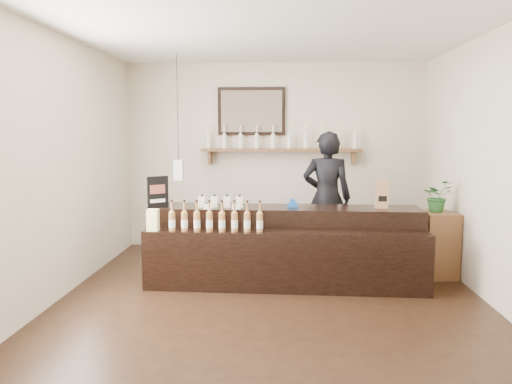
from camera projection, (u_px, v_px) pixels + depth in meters
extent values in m
plane|color=black|center=(271.00, 299.00, 5.31)|extent=(5.00, 5.00, 0.00)
plane|color=beige|center=(275.00, 156.00, 7.63)|extent=(4.50, 0.00, 4.50)
plane|color=beige|center=(264.00, 200.00, 2.67)|extent=(4.50, 0.00, 4.50)
plane|color=beige|center=(58.00, 167.00, 5.25)|extent=(0.00, 5.00, 5.00)
plane|color=beige|center=(494.00, 168.00, 5.04)|extent=(0.00, 5.00, 5.00)
plane|color=white|center=(272.00, 28.00, 4.98)|extent=(5.00, 5.00, 0.00)
cube|color=brown|center=(281.00, 150.00, 7.48)|extent=(2.40, 0.25, 0.04)
cube|color=brown|center=(210.00, 158.00, 7.58)|extent=(0.04, 0.20, 0.20)
cube|color=brown|center=(353.00, 158.00, 7.47)|extent=(0.04, 0.20, 0.20)
cube|color=black|center=(252.00, 111.00, 7.53)|extent=(1.02, 0.04, 0.72)
cube|color=#42362A|center=(251.00, 111.00, 7.51)|extent=(0.92, 0.01, 0.62)
cube|color=white|center=(179.00, 170.00, 6.81)|extent=(0.12, 0.12, 0.28)
cylinder|color=black|center=(178.00, 108.00, 6.71)|extent=(0.01, 0.01, 1.41)
cylinder|color=beige|center=(208.00, 142.00, 7.52)|extent=(0.07, 0.07, 0.20)
cone|color=beige|center=(208.00, 133.00, 7.50)|extent=(0.07, 0.07, 0.05)
cylinder|color=beige|center=(208.00, 129.00, 7.50)|extent=(0.02, 0.02, 0.07)
cylinder|color=yellow|center=(208.00, 126.00, 7.49)|extent=(0.03, 0.03, 0.02)
cylinder|color=white|center=(208.00, 143.00, 7.52)|extent=(0.07, 0.07, 0.09)
cylinder|color=beige|center=(224.00, 142.00, 7.51)|extent=(0.07, 0.07, 0.20)
cone|color=beige|center=(224.00, 133.00, 7.49)|extent=(0.07, 0.07, 0.05)
cylinder|color=beige|center=(224.00, 129.00, 7.48)|extent=(0.02, 0.02, 0.07)
cylinder|color=yellow|center=(224.00, 126.00, 7.48)|extent=(0.03, 0.03, 0.02)
cylinder|color=white|center=(224.00, 143.00, 7.51)|extent=(0.07, 0.07, 0.09)
cylinder|color=beige|center=(241.00, 142.00, 7.49)|extent=(0.07, 0.07, 0.20)
cone|color=beige|center=(240.00, 133.00, 7.48)|extent=(0.07, 0.07, 0.05)
cylinder|color=beige|center=(240.00, 129.00, 7.47)|extent=(0.02, 0.02, 0.07)
cylinder|color=yellow|center=(240.00, 126.00, 7.47)|extent=(0.03, 0.03, 0.02)
cylinder|color=white|center=(241.00, 143.00, 7.50)|extent=(0.07, 0.07, 0.09)
cylinder|color=beige|center=(257.00, 142.00, 7.48)|extent=(0.07, 0.07, 0.20)
cone|color=beige|center=(257.00, 133.00, 7.47)|extent=(0.07, 0.07, 0.05)
cylinder|color=beige|center=(257.00, 129.00, 7.46)|extent=(0.02, 0.02, 0.07)
cylinder|color=yellow|center=(257.00, 126.00, 7.46)|extent=(0.03, 0.03, 0.02)
cylinder|color=white|center=(257.00, 143.00, 7.49)|extent=(0.07, 0.07, 0.09)
cylinder|color=beige|center=(273.00, 142.00, 7.47)|extent=(0.07, 0.07, 0.20)
cone|color=beige|center=(273.00, 133.00, 7.46)|extent=(0.07, 0.07, 0.05)
cylinder|color=beige|center=(273.00, 129.00, 7.45)|extent=(0.02, 0.02, 0.07)
cylinder|color=yellow|center=(273.00, 126.00, 7.44)|extent=(0.03, 0.03, 0.02)
cylinder|color=white|center=(273.00, 143.00, 7.47)|extent=(0.07, 0.07, 0.09)
cylinder|color=beige|center=(289.00, 142.00, 7.46)|extent=(0.07, 0.07, 0.20)
cone|color=beige|center=(289.00, 133.00, 7.44)|extent=(0.07, 0.07, 0.05)
cylinder|color=beige|center=(289.00, 129.00, 7.44)|extent=(0.02, 0.02, 0.07)
cylinder|color=yellow|center=(289.00, 126.00, 7.43)|extent=(0.03, 0.03, 0.02)
cylinder|color=white|center=(289.00, 143.00, 7.46)|extent=(0.07, 0.07, 0.09)
cylinder|color=beige|center=(306.00, 142.00, 7.45)|extent=(0.07, 0.07, 0.20)
cone|color=beige|center=(306.00, 133.00, 7.43)|extent=(0.07, 0.07, 0.05)
cylinder|color=beige|center=(306.00, 129.00, 7.43)|extent=(0.02, 0.02, 0.07)
cylinder|color=yellow|center=(306.00, 126.00, 7.42)|extent=(0.03, 0.03, 0.02)
cylinder|color=white|center=(306.00, 143.00, 7.45)|extent=(0.07, 0.07, 0.09)
cylinder|color=beige|center=(322.00, 142.00, 7.44)|extent=(0.07, 0.07, 0.20)
cone|color=beige|center=(322.00, 133.00, 7.42)|extent=(0.07, 0.07, 0.05)
cylinder|color=beige|center=(322.00, 129.00, 7.41)|extent=(0.02, 0.02, 0.07)
cylinder|color=yellow|center=(322.00, 126.00, 7.41)|extent=(0.03, 0.03, 0.02)
cylinder|color=white|center=(322.00, 143.00, 7.44)|extent=(0.07, 0.07, 0.09)
cylinder|color=beige|center=(339.00, 142.00, 7.42)|extent=(0.07, 0.07, 0.20)
cone|color=beige|center=(339.00, 133.00, 7.41)|extent=(0.07, 0.07, 0.05)
cylinder|color=beige|center=(339.00, 129.00, 7.40)|extent=(0.02, 0.02, 0.07)
cylinder|color=yellow|center=(339.00, 126.00, 7.40)|extent=(0.03, 0.03, 0.02)
cylinder|color=white|center=(339.00, 143.00, 7.43)|extent=(0.07, 0.07, 0.09)
cylinder|color=beige|center=(355.00, 142.00, 7.41)|extent=(0.07, 0.07, 0.20)
cone|color=beige|center=(355.00, 133.00, 7.40)|extent=(0.07, 0.07, 0.05)
cylinder|color=beige|center=(355.00, 129.00, 7.39)|extent=(0.02, 0.02, 0.07)
cylinder|color=yellow|center=(355.00, 126.00, 7.38)|extent=(0.03, 0.03, 0.02)
cylinder|color=white|center=(355.00, 143.00, 7.41)|extent=(0.07, 0.07, 0.09)
cube|color=black|center=(285.00, 244.00, 5.95)|extent=(3.19, 0.67, 0.89)
cube|color=black|center=(285.00, 261.00, 5.54)|extent=(3.18, 0.39, 0.67)
cube|color=white|center=(208.00, 207.00, 5.73)|extent=(0.10, 0.04, 0.05)
cube|color=white|center=(236.00, 207.00, 5.71)|extent=(0.10, 0.04, 0.05)
cube|color=#FFFB9B|center=(153.00, 225.00, 5.57)|extent=(0.12, 0.12, 0.12)
cube|color=#FFFB9B|center=(153.00, 215.00, 5.55)|extent=(0.12, 0.12, 0.12)
cube|color=beige|center=(202.00, 202.00, 5.89)|extent=(0.08, 0.08, 0.13)
cube|color=beige|center=(201.00, 202.00, 5.85)|extent=(0.07, 0.00, 0.06)
cylinder|color=black|center=(202.00, 195.00, 5.88)|extent=(0.02, 0.02, 0.03)
cube|color=beige|center=(215.00, 202.00, 5.88)|extent=(0.08, 0.08, 0.13)
cube|color=beige|center=(214.00, 202.00, 5.84)|extent=(0.07, 0.00, 0.06)
cylinder|color=black|center=(214.00, 196.00, 5.87)|extent=(0.02, 0.02, 0.03)
cube|color=beige|center=(227.00, 202.00, 5.87)|extent=(0.08, 0.08, 0.13)
cube|color=beige|center=(227.00, 202.00, 5.83)|extent=(0.07, 0.00, 0.06)
cylinder|color=black|center=(227.00, 196.00, 5.86)|extent=(0.02, 0.02, 0.03)
cube|color=beige|center=(240.00, 202.00, 5.87)|extent=(0.08, 0.08, 0.13)
cube|color=beige|center=(239.00, 203.00, 5.82)|extent=(0.07, 0.00, 0.06)
cylinder|color=black|center=(240.00, 196.00, 5.86)|extent=(0.02, 0.02, 0.03)
cylinder|color=#A06836|center=(172.00, 222.00, 5.55)|extent=(0.07, 0.07, 0.20)
cone|color=#A06836|center=(172.00, 210.00, 5.54)|extent=(0.07, 0.07, 0.05)
cylinder|color=#A06836|center=(172.00, 205.00, 5.53)|extent=(0.02, 0.02, 0.07)
cylinder|color=black|center=(172.00, 201.00, 5.52)|extent=(0.03, 0.03, 0.02)
cylinder|color=white|center=(172.00, 223.00, 5.55)|extent=(0.07, 0.07, 0.09)
cylinder|color=#A06836|center=(184.00, 222.00, 5.54)|extent=(0.07, 0.07, 0.20)
cone|color=#A06836|center=(184.00, 211.00, 5.53)|extent=(0.07, 0.07, 0.05)
cylinder|color=#A06836|center=(184.00, 205.00, 5.52)|extent=(0.02, 0.02, 0.07)
cylinder|color=black|center=(184.00, 201.00, 5.52)|extent=(0.03, 0.03, 0.02)
cylinder|color=white|center=(184.00, 224.00, 5.55)|extent=(0.07, 0.07, 0.09)
cylinder|color=#A06836|center=(197.00, 222.00, 5.54)|extent=(0.07, 0.07, 0.20)
cone|color=#A06836|center=(197.00, 211.00, 5.52)|extent=(0.07, 0.07, 0.05)
cylinder|color=#A06836|center=(197.00, 205.00, 5.52)|extent=(0.02, 0.02, 0.07)
cylinder|color=black|center=(197.00, 201.00, 5.51)|extent=(0.03, 0.03, 0.02)
cylinder|color=white|center=(197.00, 224.00, 5.54)|extent=(0.07, 0.07, 0.09)
cylinder|color=#A06836|center=(209.00, 222.00, 5.53)|extent=(0.07, 0.07, 0.20)
cone|color=#A06836|center=(209.00, 211.00, 5.52)|extent=(0.07, 0.07, 0.05)
cylinder|color=#A06836|center=(209.00, 205.00, 5.51)|extent=(0.02, 0.02, 0.07)
cylinder|color=black|center=(209.00, 201.00, 5.50)|extent=(0.03, 0.03, 0.02)
cylinder|color=white|center=(209.00, 224.00, 5.53)|extent=(0.07, 0.07, 0.09)
cylinder|color=#A06836|center=(222.00, 222.00, 5.52)|extent=(0.07, 0.07, 0.20)
cone|color=#A06836|center=(222.00, 211.00, 5.51)|extent=(0.07, 0.07, 0.05)
cylinder|color=#A06836|center=(222.00, 205.00, 5.50)|extent=(0.02, 0.02, 0.07)
cylinder|color=black|center=(222.00, 201.00, 5.50)|extent=(0.03, 0.03, 0.02)
cylinder|color=white|center=(222.00, 224.00, 5.53)|extent=(0.07, 0.07, 0.09)
cylinder|color=#A06836|center=(235.00, 222.00, 5.52)|extent=(0.07, 0.07, 0.20)
cone|color=#A06836|center=(234.00, 211.00, 5.50)|extent=(0.07, 0.07, 0.05)
cylinder|color=#A06836|center=(234.00, 206.00, 5.50)|extent=(0.02, 0.02, 0.07)
cylinder|color=black|center=(234.00, 201.00, 5.49)|extent=(0.03, 0.03, 0.02)
cylinder|color=white|center=(235.00, 224.00, 5.52)|extent=(0.07, 0.07, 0.09)
cylinder|color=#A06836|center=(247.00, 222.00, 5.51)|extent=(0.07, 0.07, 0.20)
cone|color=#A06836|center=(247.00, 211.00, 5.50)|extent=(0.07, 0.07, 0.05)
cylinder|color=#A06836|center=(247.00, 206.00, 5.49)|extent=(0.02, 0.02, 0.07)
cylinder|color=black|center=(247.00, 201.00, 5.48)|extent=(0.03, 0.03, 0.02)
cylinder|color=white|center=(247.00, 224.00, 5.51)|extent=(0.07, 0.07, 0.09)
cylinder|color=#A06836|center=(260.00, 222.00, 5.50)|extent=(0.07, 0.07, 0.20)
cone|color=#A06836|center=(260.00, 211.00, 5.49)|extent=(0.07, 0.07, 0.05)
cylinder|color=#A06836|center=(260.00, 206.00, 5.48)|extent=(0.02, 0.02, 0.07)
cylinder|color=black|center=(260.00, 201.00, 5.48)|extent=(0.03, 0.03, 0.02)
cylinder|color=white|center=(260.00, 224.00, 5.51)|extent=(0.07, 0.07, 0.09)
cube|color=black|center=(158.00, 192.00, 5.85)|extent=(0.22, 0.17, 0.37)
cube|color=brown|center=(157.00, 189.00, 5.83)|extent=(0.15, 0.12, 0.10)
cube|color=white|center=(158.00, 201.00, 5.85)|extent=(0.15, 0.12, 0.04)
cube|color=#9F744D|center=(382.00, 194.00, 5.79)|extent=(0.17, 0.13, 0.33)
cube|color=black|center=(383.00, 199.00, 5.74)|extent=(0.09, 0.02, 0.07)
cube|color=#1755A6|center=(293.00, 205.00, 5.88)|extent=(0.12, 0.05, 0.06)
cylinder|color=#1755A6|center=(293.00, 201.00, 5.87)|extent=(0.07, 0.03, 0.06)
cube|color=brown|center=(435.00, 244.00, 6.14)|extent=(0.47, 0.60, 0.80)
imported|color=#255D27|center=(437.00, 196.00, 6.07)|extent=(0.45, 0.42, 0.39)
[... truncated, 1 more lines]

